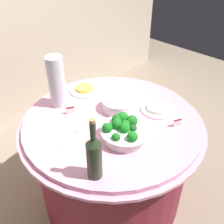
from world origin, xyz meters
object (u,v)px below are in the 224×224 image
at_px(plate_stack, 118,104).
at_px(serving_tongs, 70,138).
at_px(decorative_fruit_vase, 57,85).
at_px(label_placard_mid, 177,122).
at_px(label_placard_front, 70,109).
at_px(broccoli_bowl, 124,131).
at_px(food_plate_fried_egg, 85,89).
at_px(food_plate_rice, 158,108).
at_px(wine_bottle, 94,156).

distance_m(plate_stack, serving_tongs, 0.40).
height_order(decorative_fruit_vase, label_placard_mid, decorative_fruit_vase).
bearing_deg(label_placard_front, label_placard_mid, -56.83).
bearing_deg(broccoli_bowl, food_plate_fried_egg, 71.78).
height_order(broccoli_bowl, serving_tongs, broccoli_bowl).
bearing_deg(plate_stack, food_plate_fried_egg, 90.33).
bearing_deg(label_placard_mid, serving_tongs, 144.62).
distance_m(food_plate_rice, label_placard_mid, 0.19).
bearing_deg(plate_stack, broccoli_bowl, -129.88).
xyz_separation_m(food_plate_rice, label_placard_mid, (-0.05, -0.18, 0.02)).
height_order(broccoli_bowl, food_plate_fried_egg, broccoli_bowl).
height_order(decorative_fruit_vase, food_plate_fried_egg, decorative_fruit_vase).
bearing_deg(food_plate_rice, wine_bottle, -170.62).
xyz_separation_m(plate_stack, label_placard_mid, (0.12, -0.37, -0.00)).
xyz_separation_m(broccoli_bowl, decorative_fruit_vase, (-0.05, 0.54, 0.10)).
height_order(broccoli_bowl, wine_bottle, wine_bottle).
bearing_deg(broccoli_bowl, decorative_fruit_vase, 95.49).
relative_size(decorative_fruit_vase, serving_tongs, 2.04).
xyz_separation_m(decorative_fruit_vase, food_plate_rice, (0.40, -0.51, -0.14)).
xyz_separation_m(wine_bottle, food_plate_rice, (0.65, 0.11, -0.12)).
relative_size(wine_bottle, food_plate_fried_egg, 1.53).
height_order(broccoli_bowl, plate_stack, broccoli_bowl).
bearing_deg(serving_tongs, decorative_fruit_vase, 62.45).
xyz_separation_m(food_plate_fried_egg, food_plate_rice, (0.17, -0.52, 0.00)).
relative_size(serving_tongs, label_placard_mid, 3.04).
distance_m(plate_stack, food_plate_fried_egg, 0.33).
xyz_separation_m(broccoli_bowl, food_plate_fried_egg, (0.18, 0.55, -0.03)).
bearing_deg(plate_stack, label_placard_front, 143.57).
xyz_separation_m(wine_bottle, label_placard_mid, (0.60, -0.07, -0.10)).
xyz_separation_m(broccoli_bowl, wine_bottle, (-0.30, -0.08, 0.08)).
height_order(plate_stack, decorative_fruit_vase, decorative_fruit_vase).
height_order(wine_bottle, decorative_fruit_vase, decorative_fruit_vase).
bearing_deg(decorative_fruit_vase, serving_tongs, -117.55).
xyz_separation_m(plate_stack, serving_tongs, (-0.40, -0.01, -0.03)).
height_order(plate_stack, food_plate_rice, plate_stack).
xyz_separation_m(decorative_fruit_vase, food_plate_fried_egg, (0.23, 0.01, -0.14)).
bearing_deg(decorative_fruit_vase, plate_stack, -53.99).
relative_size(plate_stack, wine_bottle, 0.62).
xyz_separation_m(broccoli_bowl, food_plate_rice, (0.35, 0.02, -0.03)).
height_order(food_plate_rice, label_placard_front, label_placard_front).
relative_size(serving_tongs, food_plate_rice, 0.76).
relative_size(decorative_fruit_vase, food_plate_rice, 1.55).
distance_m(plate_stack, label_placard_mid, 0.39).
height_order(plate_stack, food_plate_fried_egg, plate_stack).
relative_size(wine_bottle, serving_tongs, 2.01).
height_order(decorative_fruit_vase, food_plate_rice, decorative_fruit_vase).
relative_size(label_placard_front, label_placard_mid, 1.00).
xyz_separation_m(broccoli_bowl, serving_tongs, (-0.22, 0.21, -0.04)).
xyz_separation_m(food_plate_rice, label_placard_front, (-0.42, 0.38, 0.02)).
relative_size(plate_stack, label_placard_front, 3.82).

